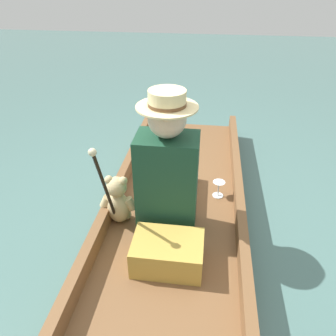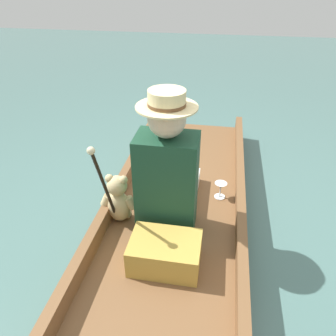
{
  "view_description": "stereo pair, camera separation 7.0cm",
  "coord_description": "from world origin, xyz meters",
  "px_view_note": "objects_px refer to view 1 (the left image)",
  "views": [
    {
      "loc": [
        0.19,
        -1.71,
        1.61
      ],
      "look_at": [
        -0.03,
        -0.02,
        0.55
      ],
      "focal_mm": 35.0,
      "sensor_mm": 36.0,
      "label": 1
    },
    {
      "loc": [
        0.26,
        -1.7,
        1.61
      ],
      "look_at": [
        -0.03,
        -0.02,
        0.55
      ],
      "focal_mm": 35.0,
      "sensor_mm": 36.0,
      "label": 2
    }
  ],
  "objects_px": {
    "seated_person": "(169,175)",
    "wine_glass": "(219,186)",
    "teddy_bear": "(118,201)",
    "walking_cane": "(104,184)"
  },
  "relations": [
    {
      "from": "seated_person",
      "to": "wine_glass",
      "type": "distance_m",
      "value": 0.53
    },
    {
      "from": "teddy_bear",
      "to": "wine_glass",
      "type": "relative_size",
      "value": 2.89
    },
    {
      "from": "walking_cane",
      "to": "wine_glass",
      "type": "bearing_deg",
      "value": 39.13
    },
    {
      "from": "teddy_bear",
      "to": "walking_cane",
      "type": "bearing_deg",
      "value": -94.68
    },
    {
      "from": "seated_person",
      "to": "teddy_bear",
      "type": "relative_size",
      "value": 2.57
    },
    {
      "from": "walking_cane",
      "to": "seated_person",
      "type": "bearing_deg",
      "value": 34.67
    },
    {
      "from": "wine_glass",
      "to": "teddy_bear",
      "type": "bearing_deg",
      "value": -150.68
    },
    {
      "from": "walking_cane",
      "to": "teddy_bear",
      "type": "bearing_deg",
      "value": 85.32
    },
    {
      "from": "teddy_bear",
      "to": "wine_glass",
      "type": "distance_m",
      "value": 0.77
    },
    {
      "from": "seated_person",
      "to": "walking_cane",
      "type": "distance_m",
      "value": 0.42
    }
  ]
}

